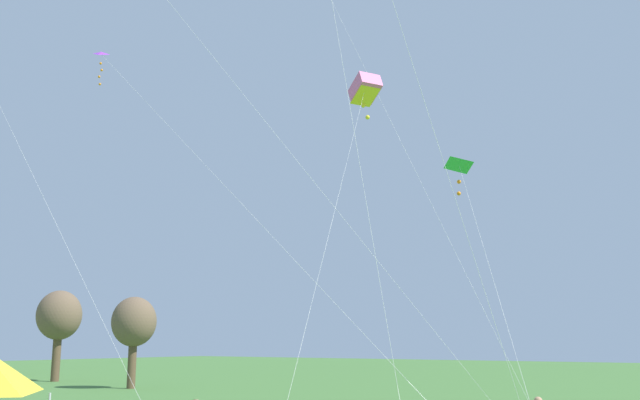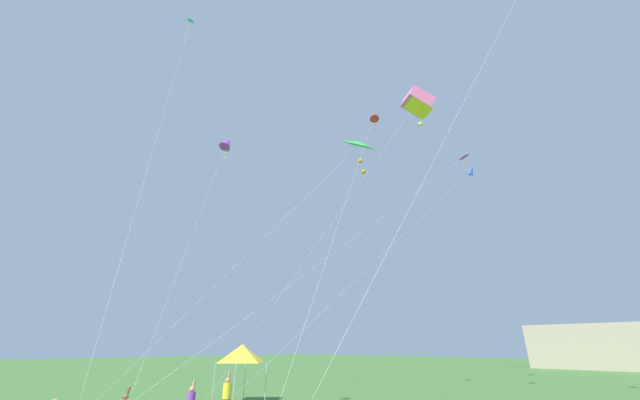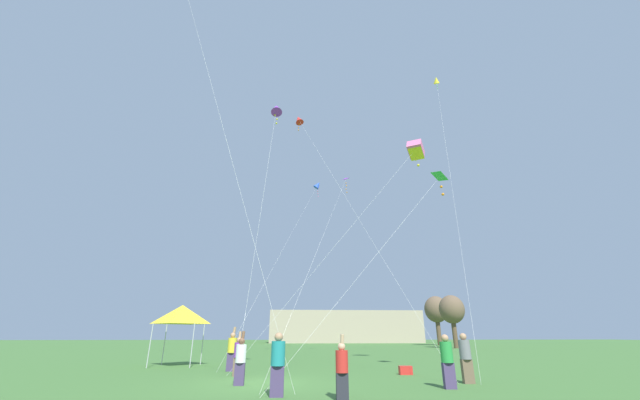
{
  "view_description": "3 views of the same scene",
  "coord_description": "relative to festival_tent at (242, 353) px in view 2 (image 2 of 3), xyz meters",
  "views": [
    {
      "loc": [
        -14.89,
        -7.65,
        3.46
      ],
      "look_at": [
        5.73,
        6.22,
        8.38
      ],
      "focal_mm": 40.0,
      "sensor_mm": 36.0,
      "label": 1
    },
    {
      "loc": [
        15.48,
        -6.38,
        3.3
      ],
      "look_at": [
        1.53,
        7.88,
        11.47
      ],
      "focal_mm": 20.0,
      "sensor_mm": 36.0,
      "label": 2
    },
    {
      "loc": [
        1.35,
        -14.95,
        1.73
      ],
      "look_at": [
        2.78,
        8.34,
        10.52
      ],
      "focal_mm": 20.0,
      "sensor_mm": 36.0,
      "label": 3
    }
  ],
  "objects": [
    {
      "name": "festival_tent",
      "position": [
        0.0,
        0.0,
        0.0
      ],
      "size": [
        2.55,
        2.55,
        3.38
      ],
      "color": "#B7B7BC",
      "rests_on": "ground"
    },
    {
      "name": "kite_purple_delta_5",
      "position": [
        11.71,
        11.15,
        14.04
      ],
      "size": [
        6.46,
        22.55,
        17.47
      ],
      "color": "silver",
      "rests_on": "ground"
    },
    {
      "name": "person_yellow_shirt",
      "position": [
        3.69,
        -3.22,
        -1.82
      ],
      "size": [
        0.43,
        0.43,
        2.08
      ],
      "rotation": [
        0.0,
        0.0,
        0.6
      ],
      "color": "#473860",
      "rests_on": "ground"
    },
    {
      "name": "kite_pink_box_1",
      "position": [
        14.86,
        -1.58,
        10.81
      ],
      "size": [
        11.75,
        4.43,
        14.23
      ],
      "color": "silver",
      "rests_on": "ground"
    },
    {
      "name": "kite_cyan_delta_2",
      "position": [
        -2.49,
        -6.14,
        25.25
      ],
      "size": [
        10.14,
        5.07,
        29.73
      ],
      "color": "silver",
      "rests_on": "ground"
    },
    {
      "name": "kite_green_delta_3",
      "position": [
        14.53,
        -5.72,
        6.9
      ],
      "size": [
        9.16,
        6.1,
        10.08
      ],
      "color": "silver",
      "rests_on": "ground"
    },
    {
      "name": "kite_red_diamond_7",
      "position": [
        6.7,
        6.9,
        18.47
      ],
      "size": [
        6.89,
        16.01,
        21.91
      ],
      "color": "silver",
      "rests_on": "ground"
    },
    {
      "name": "kite_blue_diamond_4",
      "position": [
        9.25,
        19.89,
        17.11
      ],
      "size": [
        6.86,
        24.14,
        20.66
      ],
      "color": "silver",
      "rests_on": "ground"
    },
    {
      "name": "kite_purple_diamond_0",
      "position": [
        5.51,
        -5.79,
        10.78
      ],
      "size": [
        1.19,
        3.31,
        14.1
      ],
      "color": "silver",
      "rests_on": "ground"
    }
  ]
}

